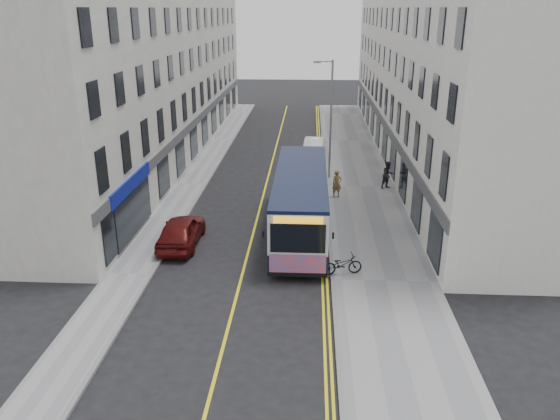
# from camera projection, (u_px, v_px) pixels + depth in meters

# --- Properties ---
(ground) EXTENTS (140.00, 140.00, 0.00)m
(ground) POSITION_uv_depth(u_px,v_px,m) (244.00, 267.00, 24.96)
(ground) COLOR black
(ground) RESTS_ON ground
(pavement_east) EXTENTS (4.50, 64.00, 0.12)m
(pavement_east) POSITION_uv_depth(u_px,v_px,m) (360.00, 187.00, 35.84)
(pavement_east) COLOR gray
(pavement_east) RESTS_ON ground
(pavement_west) EXTENTS (2.00, 64.00, 0.12)m
(pavement_west) POSITION_uv_depth(u_px,v_px,m) (191.00, 184.00, 36.44)
(pavement_west) COLOR gray
(pavement_west) RESTS_ON ground
(kerb_east) EXTENTS (0.18, 64.00, 0.13)m
(kerb_east) POSITION_uv_depth(u_px,v_px,m) (326.00, 187.00, 35.96)
(kerb_east) COLOR slate
(kerb_east) RESTS_ON ground
(kerb_west) EXTENTS (0.18, 64.00, 0.13)m
(kerb_west) POSITION_uv_depth(u_px,v_px,m) (206.00, 184.00, 36.38)
(kerb_west) COLOR slate
(kerb_west) RESTS_ON ground
(road_centre_line) EXTENTS (0.12, 64.00, 0.01)m
(road_centre_line) POSITION_uv_depth(u_px,v_px,m) (266.00, 186.00, 36.19)
(road_centre_line) COLOR yellow
(road_centre_line) RESTS_ON ground
(road_dbl_yellow_inner) EXTENTS (0.10, 64.00, 0.01)m
(road_dbl_yellow_inner) POSITION_uv_depth(u_px,v_px,m) (319.00, 187.00, 36.00)
(road_dbl_yellow_inner) COLOR yellow
(road_dbl_yellow_inner) RESTS_ON ground
(road_dbl_yellow_outer) EXTENTS (0.10, 64.00, 0.01)m
(road_dbl_yellow_outer) POSITION_uv_depth(u_px,v_px,m) (322.00, 187.00, 35.99)
(road_dbl_yellow_outer) COLOR yellow
(road_dbl_yellow_outer) RESTS_ON ground
(terrace_east) EXTENTS (6.00, 46.00, 13.00)m
(terrace_east) POSITION_uv_depth(u_px,v_px,m) (424.00, 72.00, 41.75)
(terrace_east) COLOR white
(terrace_east) RESTS_ON ground
(terrace_west) EXTENTS (6.00, 46.00, 13.00)m
(terrace_west) POSITION_uv_depth(u_px,v_px,m) (160.00, 71.00, 42.84)
(terrace_west) COLOR silver
(terrace_west) RESTS_ON ground
(streetlamp) EXTENTS (1.32, 0.18, 8.00)m
(streetlamp) POSITION_uv_depth(u_px,v_px,m) (330.00, 116.00, 36.32)
(streetlamp) COLOR gray
(streetlamp) RESTS_ON ground
(city_bus) EXTENTS (2.65, 11.36, 3.30)m
(city_bus) POSITION_uv_depth(u_px,v_px,m) (301.00, 200.00, 28.12)
(city_bus) COLOR black
(city_bus) RESTS_ON ground
(bicycle) EXTENTS (1.87, 1.00, 0.94)m
(bicycle) POSITION_uv_depth(u_px,v_px,m) (342.00, 264.00, 23.85)
(bicycle) COLOR black
(bicycle) RESTS_ON pavement_east
(pedestrian_near) EXTENTS (0.70, 0.57, 1.68)m
(pedestrian_near) POSITION_uv_depth(u_px,v_px,m) (337.00, 184.00, 33.56)
(pedestrian_near) COLOR brown
(pedestrian_near) RESTS_ON pavement_east
(pedestrian_far) EXTENTS (1.09, 1.03, 1.78)m
(pedestrian_far) POSITION_uv_depth(u_px,v_px,m) (388.00, 175.00, 35.16)
(pedestrian_far) COLOR black
(pedestrian_far) RESTS_ON pavement_east
(car_white) EXTENTS (1.93, 4.48, 1.44)m
(car_white) POSITION_uv_depth(u_px,v_px,m) (314.00, 148.00, 43.27)
(car_white) COLOR white
(car_white) RESTS_ON ground
(car_maroon) EXTENTS (1.83, 4.47, 1.52)m
(car_maroon) POSITION_uv_depth(u_px,v_px,m) (181.00, 231.00, 26.99)
(car_maroon) COLOR #540F0E
(car_maroon) RESTS_ON ground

